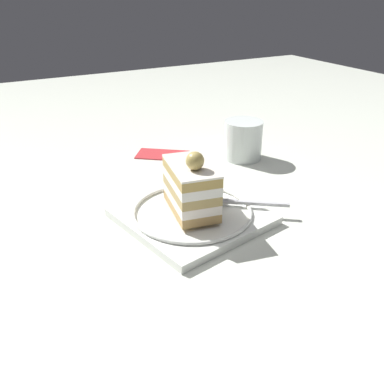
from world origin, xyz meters
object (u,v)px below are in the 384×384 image
Objects in this scene: dessert_plate at (192,215)px; folded_napkin at (163,154)px; cake_slice at (191,187)px; drink_glass_near at (243,142)px; fork at (246,203)px.

folded_napkin is at bearing 74.37° from dessert_plate.
dessert_plate is 0.28m from folded_napkin.
cake_slice is 0.28m from drink_glass_near.
fork is 1.00× the size of folded_napkin.
cake_slice is at bearing -140.94° from drink_glass_near.
dessert_plate is at bearing 163.25° from fork.
drink_glass_near is (0.22, 0.18, -0.02)m from cake_slice.
folded_napkin is (0.08, 0.27, -0.01)m from dessert_plate.
dessert_plate reaches higher than folded_napkin.
cake_slice reaches higher than folded_napkin.
fork is 1.37× the size of drink_glass_near.
fork is 0.24m from drink_glass_near.
cake_slice reaches higher than drink_glass_near.
drink_glass_near reaches higher than dessert_plate.
folded_napkin is (-0.01, 0.29, -0.02)m from fork.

